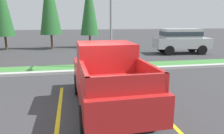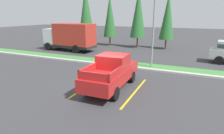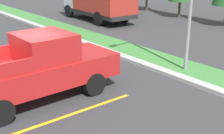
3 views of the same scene
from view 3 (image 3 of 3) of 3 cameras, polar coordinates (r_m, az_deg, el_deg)
name	(u,v)px [view 3 (image 3 of 3)]	position (r m, az deg, el deg)	size (l,w,h in m)	color
ground_plane	(28,92)	(10.43, -15.93, -4.70)	(120.00, 120.00, 0.00)	#38383A
parking_line_near	(21,84)	(11.18, -17.14, -3.15)	(0.12, 4.80, 0.01)	yellow
parking_line_far	(64,117)	(8.60, -9.30, -9.50)	(0.12, 4.80, 0.01)	yellow
curb_strip	(136,62)	(12.94, 4.76, 1.06)	(56.00, 0.40, 0.15)	#B2B2AD
grass_median	(154,58)	(13.70, 8.13, 1.77)	(56.00, 1.80, 0.06)	#42843D
pickup_truck_main	(39,68)	(9.49, -13.97, -0.17)	(2.06, 5.27, 2.10)	black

